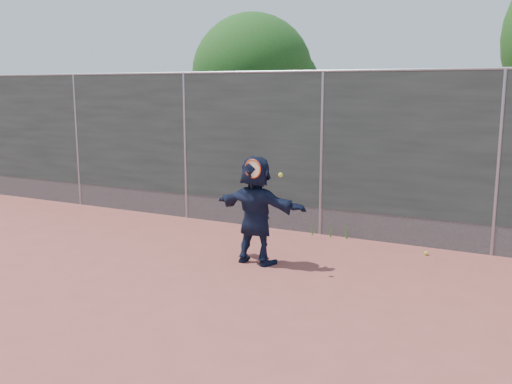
% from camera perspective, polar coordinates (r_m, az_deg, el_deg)
% --- Properties ---
extents(ground, '(80.00, 80.00, 0.00)m').
position_cam_1_polar(ground, '(7.78, -3.03, -10.00)').
color(ground, '#9E4C42').
rests_on(ground, ground).
extents(player, '(1.61, 0.63, 1.69)m').
position_cam_1_polar(player, '(8.81, -0.00, -1.80)').
color(player, '#131C36').
rests_on(player, ground).
extents(ball_ground, '(0.07, 0.07, 0.07)m').
position_cam_1_polar(ball_ground, '(9.80, 16.66, -5.88)').
color(ball_ground, '#BFDA30').
rests_on(ball_ground, ground).
extents(fence, '(20.00, 0.06, 3.03)m').
position_cam_1_polar(fence, '(10.52, 6.58, 4.19)').
color(fence, '#38423D').
rests_on(fence, ground).
extents(swing_action, '(0.68, 0.22, 0.51)m').
position_cam_1_polar(swing_action, '(8.47, -0.06, 2.16)').
color(swing_action, red).
rests_on(swing_action, ground).
extents(tree_left, '(3.15, 3.00, 4.53)m').
position_cam_1_polar(tree_left, '(14.41, 0.30, 11.33)').
color(tree_left, '#382314').
rests_on(tree_left, ground).
extents(weed_clump, '(0.68, 0.07, 0.30)m').
position_cam_1_polar(weed_clump, '(10.57, 7.69, -3.80)').
color(weed_clump, '#387226').
rests_on(weed_clump, ground).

